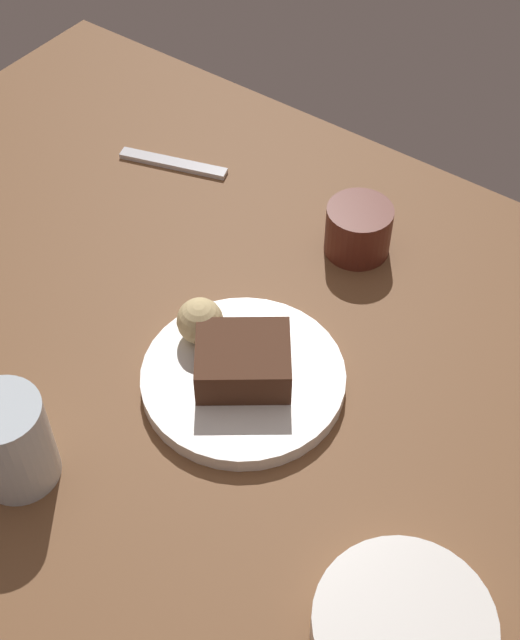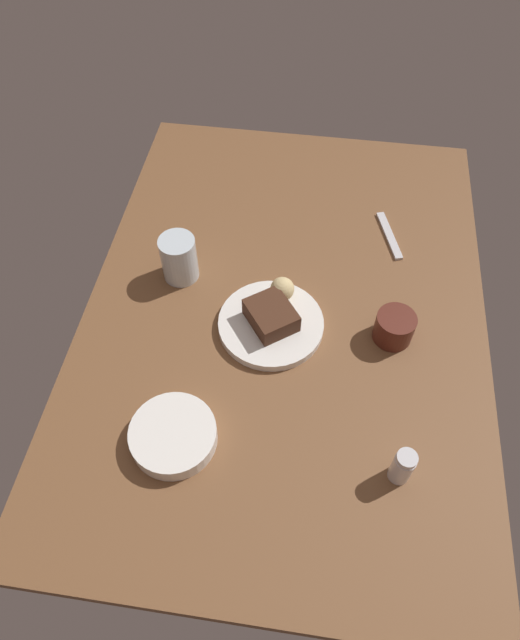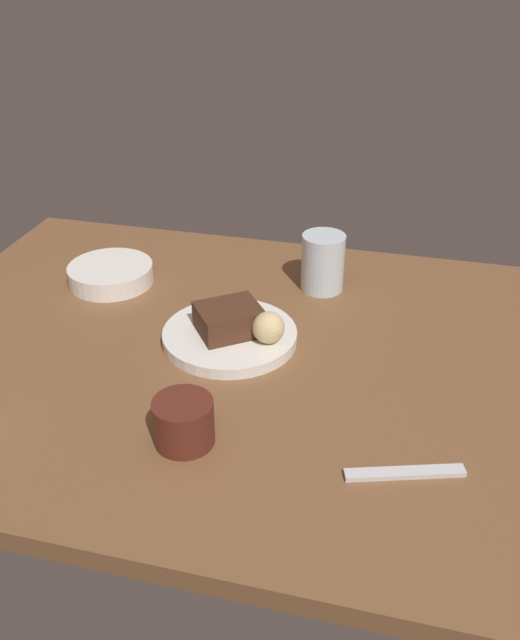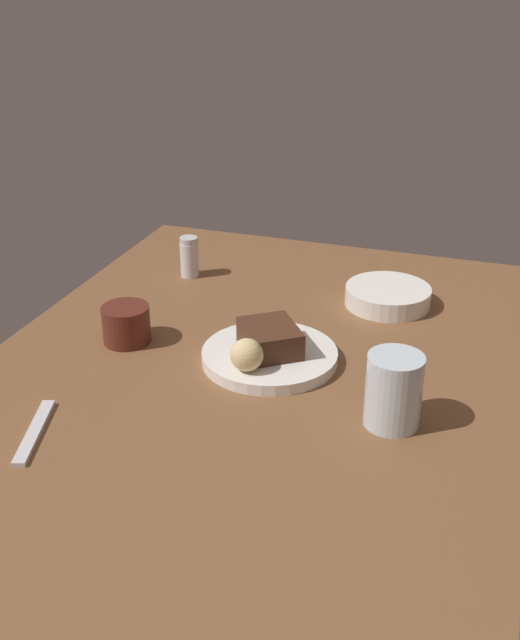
{
  "view_description": "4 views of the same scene",
  "coord_description": "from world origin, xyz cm",
  "px_view_note": "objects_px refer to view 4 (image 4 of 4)",
  "views": [
    {
      "loc": [
        -39.62,
        47.07,
        77.74
      ],
      "look_at": [
        -3.27,
        -3.39,
        6.73
      ],
      "focal_mm": 49.09,
      "sensor_mm": 36.0,
      "label": 1
    },
    {
      "loc": [
        -71.72,
        -4.83,
        98.04
      ],
      "look_at": [
        -6.27,
        4.5,
        6.39
      ],
      "focal_mm": 31.5,
      "sensor_mm": 36.0,
      "label": 2
    },
    {
      "loc": [
        22.18,
        -86.07,
        62.59
      ],
      "look_at": [
        0.18,
        0.87,
        8.62
      ],
      "focal_mm": 38.11,
      "sensor_mm": 36.0,
      "label": 3
    },
    {
      "loc": [
        96.47,
        35.11,
        63.0
      ],
      "look_at": [
        -7.48,
        -0.01,
        8.91
      ],
      "focal_mm": 42.94,
      "sensor_mm": 36.0,
      "label": 4
    }
  ],
  "objects_px": {
    "bread_roll": "(247,355)",
    "water_glass": "(394,391)",
    "coffee_cup": "(126,324)",
    "chocolate_cake_slice": "(270,339)",
    "dessert_spoon": "(35,432)",
    "side_bowl": "(388,296)",
    "dessert_plate": "(270,356)",
    "salt_shaker": "(189,257)"
  },
  "relations": [
    {
      "from": "water_glass",
      "to": "dessert_spoon",
      "type": "xyz_separation_m",
      "value": [
        0.18,
        -0.46,
        -0.05
      ]
    },
    {
      "from": "chocolate_cake_slice",
      "to": "dessert_spoon",
      "type": "relative_size",
      "value": 0.65
    },
    {
      "from": "dessert_plate",
      "to": "side_bowl",
      "type": "xyz_separation_m",
      "value": [
        -0.27,
        0.14,
        0.01
      ]
    },
    {
      "from": "bread_roll",
      "to": "water_glass",
      "type": "xyz_separation_m",
      "value": [
        0.05,
        0.23,
        0.01
      ]
    },
    {
      "from": "chocolate_cake_slice",
      "to": "dessert_plate",
      "type": "bearing_deg",
      "value": -9.68
    },
    {
      "from": "dessert_plate",
      "to": "chocolate_cake_slice",
      "type": "relative_size",
      "value": 2.22
    },
    {
      "from": "salt_shaker",
      "to": "dessert_spoon",
      "type": "relative_size",
      "value": 0.54
    },
    {
      "from": "chocolate_cake_slice",
      "to": "coffee_cup",
      "type": "bearing_deg",
      "value": -87.31
    },
    {
      "from": "salt_shaker",
      "to": "dessert_spoon",
      "type": "height_order",
      "value": "salt_shaker"
    },
    {
      "from": "chocolate_cake_slice",
      "to": "bread_roll",
      "type": "relative_size",
      "value": 1.93
    },
    {
      "from": "dessert_spoon",
      "to": "side_bowl",
      "type": "bearing_deg",
      "value": 128.38
    },
    {
      "from": "salt_shaker",
      "to": "coffee_cup",
      "type": "relative_size",
      "value": 1.02
    },
    {
      "from": "side_bowl",
      "to": "dessert_plate",
      "type": "bearing_deg",
      "value": -27.26
    },
    {
      "from": "coffee_cup",
      "to": "chocolate_cake_slice",
      "type": "bearing_deg",
      "value": 92.69
    },
    {
      "from": "salt_shaker",
      "to": "chocolate_cake_slice",
      "type": "bearing_deg",
      "value": 42.72
    },
    {
      "from": "dessert_plate",
      "to": "side_bowl",
      "type": "distance_m",
      "value": 0.31
    },
    {
      "from": "chocolate_cake_slice",
      "to": "water_glass",
      "type": "height_order",
      "value": "water_glass"
    },
    {
      "from": "bread_roll",
      "to": "water_glass",
      "type": "relative_size",
      "value": 0.48
    },
    {
      "from": "coffee_cup",
      "to": "dessert_plate",
      "type": "bearing_deg",
      "value": 92.58
    },
    {
      "from": "chocolate_cake_slice",
      "to": "water_glass",
      "type": "relative_size",
      "value": 0.93
    },
    {
      "from": "water_glass",
      "to": "side_bowl",
      "type": "distance_m",
      "value": 0.39
    },
    {
      "from": "bread_roll",
      "to": "dessert_spoon",
      "type": "relative_size",
      "value": 0.34
    },
    {
      "from": "salt_shaker",
      "to": "water_glass",
      "type": "bearing_deg",
      "value": 50.18
    },
    {
      "from": "bread_roll",
      "to": "water_glass",
      "type": "height_order",
      "value": "water_glass"
    },
    {
      "from": "chocolate_cake_slice",
      "to": "water_glass",
      "type": "distance_m",
      "value": 0.24
    },
    {
      "from": "bread_roll",
      "to": "salt_shaker",
      "type": "xyz_separation_m",
      "value": [
        -0.35,
        -0.25,
        -0.0
      ]
    },
    {
      "from": "dessert_plate",
      "to": "salt_shaker",
      "type": "height_order",
      "value": "salt_shaker"
    },
    {
      "from": "water_glass",
      "to": "coffee_cup",
      "type": "bearing_deg",
      "value": -102.47
    },
    {
      "from": "dessert_plate",
      "to": "water_glass",
      "type": "distance_m",
      "value": 0.25
    },
    {
      "from": "coffee_cup",
      "to": "dessert_spoon",
      "type": "relative_size",
      "value": 0.53
    },
    {
      "from": "chocolate_cake_slice",
      "to": "dessert_spoon",
      "type": "height_order",
      "value": "chocolate_cake_slice"
    },
    {
      "from": "water_glass",
      "to": "coffee_cup",
      "type": "height_order",
      "value": "water_glass"
    },
    {
      "from": "salt_shaker",
      "to": "coffee_cup",
      "type": "height_order",
      "value": "salt_shaker"
    },
    {
      "from": "dessert_plate",
      "to": "chocolate_cake_slice",
      "type": "height_order",
      "value": "chocolate_cake_slice"
    },
    {
      "from": "bread_roll",
      "to": "water_glass",
      "type": "bearing_deg",
      "value": 78.7
    },
    {
      "from": "chocolate_cake_slice",
      "to": "coffee_cup",
      "type": "distance_m",
      "value": 0.25
    },
    {
      "from": "dessert_spoon",
      "to": "coffee_cup",
      "type": "bearing_deg",
      "value": 163.62
    },
    {
      "from": "side_bowl",
      "to": "dessert_spoon",
      "type": "relative_size",
      "value": 1.04
    },
    {
      "from": "chocolate_cake_slice",
      "to": "coffee_cup",
      "type": "xyz_separation_m",
      "value": [
        0.01,
        -0.25,
        -0.01
      ]
    },
    {
      "from": "chocolate_cake_slice",
      "to": "side_bowl",
      "type": "relative_size",
      "value": 0.62
    },
    {
      "from": "dessert_plate",
      "to": "bread_roll",
      "type": "xyz_separation_m",
      "value": [
        0.07,
        -0.01,
        0.03
      ]
    },
    {
      "from": "bread_roll",
      "to": "dessert_spoon",
      "type": "xyz_separation_m",
      "value": [
        0.23,
        -0.23,
        -0.04
      ]
    }
  ]
}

